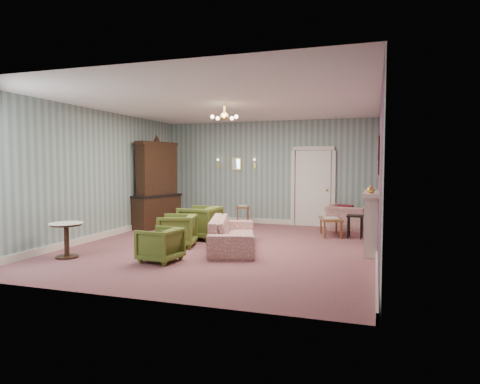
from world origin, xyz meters
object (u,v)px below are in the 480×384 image
(fireplace, at_px, (371,222))
(side_table_black, at_px, (355,227))
(sofa_chintz, at_px, (233,228))
(dresser, at_px, (157,182))
(wingback_chair, at_px, (348,214))
(coffee_table, at_px, (331,227))
(olive_chair_a, at_px, (160,243))
(olive_chair_b, at_px, (177,229))
(olive_chair_c, at_px, (200,221))
(pedestal_table, at_px, (67,240))

(fireplace, relative_size, side_table_black, 2.64)
(sofa_chintz, height_order, fireplace, fireplace)
(dresser, height_order, side_table_black, dresser)
(wingback_chair, height_order, fireplace, fireplace)
(coffee_table, bearing_deg, wingback_chair, 71.07)
(fireplace, xyz_separation_m, side_table_black, (-0.36, 1.41, -0.31))
(olive_chair_a, xyz_separation_m, wingback_chair, (2.88, 4.56, 0.11))
(olive_chair_b, height_order, coffee_table, olive_chair_b)
(olive_chair_b, bearing_deg, side_table_black, 107.02)
(olive_chair_a, bearing_deg, side_table_black, 145.19)
(wingback_chair, bearing_deg, olive_chair_a, 69.38)
(olive_chair_a, height_order, olive_chair_b, olive_chair_b)
(coffee_table, bearing_deg, olive_chair_b, -141.61)
(olive_chair_b, bearing_deg, fireplace, 85.83)
(olive_chair_c, distance_m, fireplace, 3.71)
(dresser, relative_size, coffee_table, 2.86)
(olive_chair_b, relative_size, coffee_table, 0.86)
(sofa_chintz, bearing_deg, olive_chair_b, 78.42)
(fireplace, bearing_deg, olive_chair_a, -149.90)
(dresser, bearing_deg, olive_chair_b, -37.48)
(fireplace, distance_m, coffee_table, 1.85)
(sofa_chintz, bearing_deg, pedestal_table, 106.04)
(coffee_table, relative_size, side_table_black, 1.59)
(fireplace, bearing_deg, sofa_chintz, -167.31)
(olive_chair_c, xyz_separation_m, pedestal_table, (-1.51, -2.53, -0.09))
(olive_chair_a, distance_m, olive_chair_c, 2.28)
(side_table_black, height_order, pedestal_table, pedestal_table)
(sofa_chintz, height_order, dresser, dresser)
(sofa_chintz, relative_size, coffee_table, 2.56)
(side_table_black, relative_size, pedestal_table, 0.83)
(wingback_chair, height_order, dresser, dresser)
(olive_chair_c, distance_m, dresser, 2.25)
(olive_chair_b, xyz_separation_m, pedestal_table, (-1.42, -1.57, -0.04))
(olive_chair_a, distance_m, wingback_chair, 5.40)
(fireplace, bearing_deg, wingback_chair, 102.85)
(olive_chair_b, xyz_separation_m, dresser, (-1.66, 2.14, 0.84))
(olive_chair_a, height_order, olive_chair_c, olive_chair_c)
(olive_chair_b, xyz_separation_m, olive_chair_c, (0.09, 0.96, 0.05))
(dresser, bearing_deg, fireplace, -0.16)
(pedestal_table, bearing_deg, wingback_chair, 46.22)
(pedestal_table, bearing_deg, side_table_black, 37.21)
(pedestal_table, bearing_deg, olive_chair_a, 8.47)
(olive_chair_a, relative_size, olive_chair_c, 0.79)
(olive_chair_a, distance_m, sofa_chintz, 1.65)
(side_table_black, bearing_deg, sofa_chintz, -138.47)
(olive_chair_a, bearing_deg, pedestal_table, -74.12)
(dresser, height_order, coffee_table, dresser)
(olive_chair_b, distance_m, olive_chair_c, 0.97)
(side_table_black, distance_m, pedestal_table, 6.08)
(sofa_chintz, relative_size, pedestal_table, 3.36)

